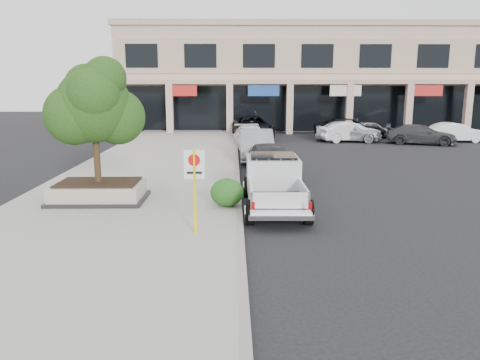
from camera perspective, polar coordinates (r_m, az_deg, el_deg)
name	(u,v)px	position (r m, az deg, el deg)	size (l,w,h in m)	color
ground	(296,237)	(13.09, 6.87, -6.90)	(120.00, 120.00, 0.00)	black
sidewalk	(139,188)	(19.12, -12.18, -0.91)	(8.00, 52.00, 0.15)	gray
curb	(238,187)	(18.75, -0.26, -0.89)	(0.20, 52.00, 0.15)	gray
strip_mall	(333,77)	(47.25, 11.29, 12.16)	(40.55, 12.43, 9.50)	#D3A494
planter	(99,191)	(16.98, -16.80, -1.34)	(3.20, 2.20, 0.68)	black
planter_tree	(99,106)	(16.71, -16.81, 8.65)	(2.90, 2.55, 4.00)	black
no_parking_sign	(195,180)	(12.53, -5.56, 0.02)	(0.55, 0.09, 2.30)	yellow
hedge	(227,192)	(15.48, -1.61, -1.53)	(1.10, 0.99, 0.94)	#194614
pickup_truck	(275,184)	(15.69, 4.24, -0.49)	(2.01, 5.43, 1.71)	silver
curb_car_a	(270,160)	(20.95, 3.69, 2.39)	(1.85, 4.60, 1.57)	#2A2D2F
curb_car_b	(257,145)	(25.82, 2.03, 4.28)	(1.77, 5.09, 1.68)	gray
curb_car_c	(250,137)	(31.02, 1.29, 5.29)	(1.99, 4.89, 1.42)	white
curb_car_d	(253,127)	(36.66, 1.54, 6.47)	(2.78, 6.04, 1.68)	black
lot_car_a	(347,131)	(35.06, 12.96, 5.85)	(1.85, 4.60, 1.57)	#A6A8AE
lot_car_b	(350,132)	(35.07, 13.21, 5.74)	(1.53, 4.39, 1.45)	silver
lot_car_c	(421,134)	(35.08, 21.18, 5.21)	(1.92, 4.72, 1.37)	#313336
lot_car_d	(350,128)	(37.38, 13.27, 6.15)	(2.53, 5.48, 1.52)	black
lot_car_e	(370,130)	(37.76, 15.56, 5.93)	(1.56, 3.88, 1.32)	gray
lot_car_f	(455,132)	(37.37, 24.73, 5.29)	(1.47, 4.22, 1.39)	white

